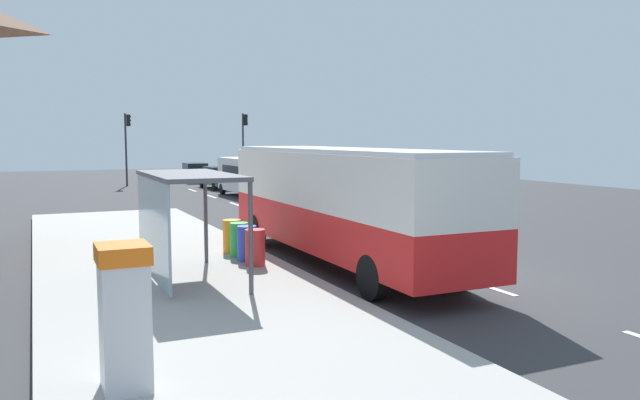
{
  "coord_description": "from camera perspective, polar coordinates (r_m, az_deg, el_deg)",
  "views": [
    {
      "loc": [
        -9.37,
        -12.68,
        3.49
      ],
      "look_at": [
        -1.0,
        5.64,
        1.5
      ],
      "focal_mm": 35.29,
      "sensor_mm": 36.0,
      "label": 1
    }
  ],
  "objects": [
    {
      "name": "ground_plane",
      "position": [
        28.5,
        -5.16,
        -1.45
      ],
      "size": [
        56.0,
        92.0,
        0.04
      ],
      "primitive_type": "cube",
      "color": "#38383A"
    },
    {
      "name": "sidewalk_platform",
      "position": [
        15.36,
        -12.89,
        -7.29
      ],
      "size": [
        6.2,
        30.0,
        0.18
      ],
      "primitive_type": "cube",
      "color": "#ADAAA3",
      "rests_on": "ground"
    },
    {
      "name": "lane_stripe_seg_1",
      "position": [
        15.53,
        14.66,
        -7.51
      ],
      "size": [
        0.16,
        2.2,
        0.01
      ],
      "primitive_type": "cube",
      "color": "silver",
      "rests_on": "ground"
    },
    {
      "name": "lane_stripe_seg_2",
      "position": [
        19.57,
        5.35,
        -4.64
      ],
      "size": [
        0.16,
        2.2,
        0.01
      ],
      "primitive_type": "cube",
      "color": "silver",
      "rests_on": "ground"
    },
    {
      "name": "lane_stripe_seg_3",
      "position": [
        23.98,
        -0.62,
        -2.71
      ],
      "size": [
        0.16,
        2.2,
        0.01
      ],
      "primitive_type": "cube",
      "color": "silver",
      "rests_on": "ground"
    },
    {
      "name": "lane_stripe_seg_4",
      "position": [
        28.58,
        -4.69,
        -1.38
      ],
      "size": [
        0.16,
        2.2,
        0.01
      ],
      "primitive_type": "cube",
      "color": "silver",
      "rests_on": "ground"
    },
    {
      "name": "lane_stripe_seg_5",
      "position": [
        33.29,
        -7.62,
        -0.41
      ],
      "size": [
        0.16,
        2.2,
        0.01
      ],
      "primitive_type": "cube",
      "color": "silver",
      "rests_on": "ground"
    },
    {
      "name": "lane_stripe_seg_6",
      "position": [
        38.08,
        -9.81,
        0.31
      ],
      "size": [
        0.16,
        2.2,
        0.01
      ],
      "primitive_type": "cube",
      "color": "silver",
      "rests_on": "ground"
    },
    {
      "name": "lane_stripe_seg_7",
      "position": [
        42.92,
        -11.52,
        0.88
      ],
      "size": [
        0.16,
        2.2,
        0.01
      ],
      "primitive_type": "cube",
      "color": "silver",
      "rests_on": "ground"
    },
    {
      "name": "bus",
      "position": [
        17.23,
        1.96,
        0.15
      ],
      "size": [
        2.57,
        11.02,
        3.21
      ],
      "color": "red",
      "rests_on": "ground"
    },
    {
      "name": "white_van",
      "position": [
        37.73,
        -6.66,
        2.34
      ],
      "size": [
        2.13,
        5.25,
        2.3
      ],
      "color": "white",
      "rests_on": "ground"
    },
    {
      "name": "sedan_near",
      "position": [
        50.95,
        -11.29,
        2.5
      ],
      "size": [
        1.94,
        4.45,
        1.52
      ],
      "color": "#B7B7BC",
      "rests_on": "ground"
    },
    {
      "name": "sedan_far",
      "position": [
        43.97,
        -9.12,
        2.06
      ],
      "size": [
        1.98,
        4.46,
        1.52
      ],
      "color": "#195933",
      "rests_on": "ground"
    },
    {
      "name": "ticket_machine",
      "position": [
        8.75,
        -17.29,
        -10.0
      ],
      "size": [
        0.66,
        0.76,
        1.94
      ],
      "color": "silver",
      "rests_on": "sidewalk_platform"
    },
    {
      "name": "recycling_bin_red",
      "position": [
        16.48,
        -5.9,
        -4.3
      ],
      "size": [
        0.52,
        0.52,
        0.95
      ],
      "primitive_type": "cylinder",
      "color": "red",
      "rests_on": "sidewalk_platform"
    },
    {
      "name": "recycling_bin_blue",
      "position": [
        17.13,
        -6.65,
        -3.92
      ],
      "size": [
        0.52,
        0.52,
        0.95
      ],
      "primitive_type": "cylinder",
      "color": "blue",
      "rests_on": "sidewalk_platform"
    },
    {
      "name": "recycling_bin_green",
      "position": [
        17.79,
        -7.35,
        -3.58
      ],
      "size": [
        0.52,
        0.52,
        0.95
      ],
      "primitive_type": "cylinder",
      "color": "green",
      "rests_on": "sidewalk_platform"
    },
    {
      "name": "recycling_bin_orange",
      "position": [
        18.45,
        -7.99,
        -3.25
      ],
      "size": [
        0.52,
        0.52,
        0.95
      ],
      "primitive_type": "cylinder",
      "color": "orange",
      "rests_on": "sidewalk_platform"
    },
    {
      "name": "traffic_light_near_side",
      "position": [
        48.92,
        -6.89,
        5.67
      ],
      "size": [
        0.49,
        0.28,
        5.37
      ],
      "color": "#2D2D2D",
      "rests_on": "ground"
    },
    {
      "name": "traffic_light_far_side",
      "position": [
        47.81,
        -17.1,
        5.39
      ],
      "size": [
        0.49,
        0.28,
        5.26
      ],
      "color": "#2D2D2D",
      "rests_on": "ground"
    },
    {
      "name": "bus_shelter",
      "position": [
        14.81,
        -12.92,
        0.1
      ],
      "size": [
        1.8,
        4.0,
        2.5
      ],
      "color": "#4C4C51",
      "rests_on": "sidewalk_platform"
    }
  ]
}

